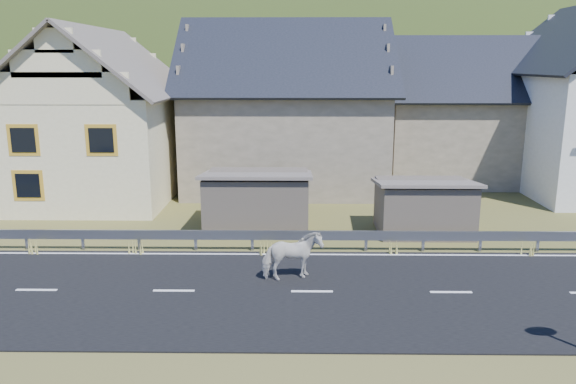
{
  "coord_description": "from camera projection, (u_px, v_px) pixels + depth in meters",
  "views": [
    {
      "loc": [
        -0.49,
        -15.11,
        6.48
      ],
      "look_at": [
        -0.74,
        3.35,
        2.21
      ],
      "focal_mm": 35.0,
      "sensor_mm": 36.0,
      "label": 1
    }
  ],
  "objects": [
    {
      "name": "house_stone_a",
      "position": [
        286.0,
        98.0,
        29.76
      ],
      "size": [
        10.8,
        9.8,
        8.9
      ],
      "color": "gray",
      "rests_on": "ground"
    },
    {
      "name": "road",
      "position": [
        312.0,
        292.0,
        16.17
      ],
      "size": [
        60.0,
        7.0,
        0.04
      ],
      "primitive_type": "cube",
      "color": "black",
      "rests_on": "ground"
    },
    {
      "name": "horse",
      "position": [
        292.0,
        256.0,
        16.93
      ],
      "size": [
        1.28,
        1.93,
        1.5
      ],
      "primitive_type": "imported",
      "rotation": [
        0.0,
        0.0,
        1.86
      ],
      "color": "beige",
      "rests_on": "road"
    },
    {
      "name": "mountain",
      "position": [
        311.0,
        140.0,
        195.98
      ],
      "size": [
        440.0,
        280.0,
        260.0
      ],
      "primitive_type": "ellipsoid",
      "color": "#2C3F13",
      "rests_on": "ground"
    },
    {
      "name": "house_stone_b",
      "position": [
        463.0,
        103.0,
        31.67
      ],
      "size": [
        9.8,
        8.8,
        8.1
      ],
      "color": "gray",
      "rests_on": "ground"
    },
    {
      "name": "lane_markings",
      "position": [
        312.0,
        291.0,
        16.17
      ],
      "size": [
        60.0,
        6.6,
        0.01
      ],
      "primitive_type": "cube",
      "color": "silver",
      "rests_on": "road"
    },
    {
      "name": "shed_left",
      "position": [
        257.0,
        201.0,
        22.29
      ],
      "size": [
        4.3,
        3.3,
        2.4
      ],
      "primitive_type": "cube",
      "color": "#5F5449",
      "rests_on": "ground"
    },
    {
      "name": "conifer_patch",
      "position": [
        47.0,
        65.0,
        122.71
      ],
      "size": [
        76.0,
        50.0,
        28.0
      ],
      "primitive_type": "ellipsoid",
      "color": "black",
      "rests_on": "ground"
    },
    {
      "name": "shed_right",
      "position": [
        424.0,
        207.0,
        21.74
      ],
      "size": [
        3.8,
        2.9,
        2.2
      ],
      "primitive_type": "cube",
      "color": "#5F5449",
      "rests_on": "ground"
    },
    {
      "name": "house_cream",
      "position": [
        98.0,
        108.0,
        27.02
      ],
      "size": [
        7.8,
        9.8,
        8.3
      ],
      "color": "#FAEDB9",
      "rests_on": "ground"
    },
    {
      "name": "ground",
      "position": [
        312.0,
        293.0,
        16.18
      ],
      "size": [
        160.0,
        160.0,
        0.0
      ],
      "primitive_type": "plane",
      "color": "#42471D",
      "rests_on": "ground"
    },
    {
      "name": "guardrail",
      "position": [
        309.0,
        236.0,
        19.64
      ],
      "size": [
        28.1,
        0.09,
        0.75
      ],
      "color": "#93969B",
      "rests_on": "ground"
    }
  ]
}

